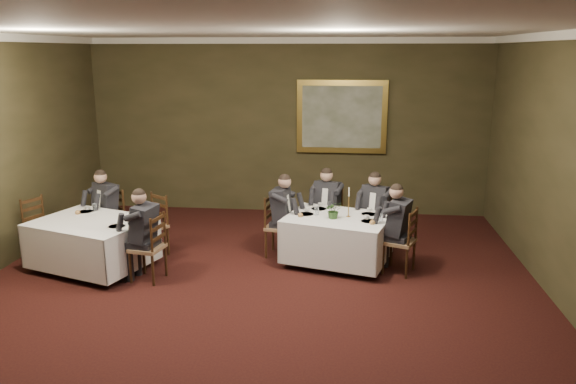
% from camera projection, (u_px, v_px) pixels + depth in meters
% --- Properties ---
extents(ground, '(10.00, 10.00, 0.00)m').
position_uv_depth(ground, '(244.00, 322.00, 6.92)').
color(ground, black).
rests_on(ground, ground).
extents(ceiling, '(8.00, 10.00, 0.10)m').
position_uv_depth(ceiling, '(238.00, 27.00, 6.06)').
color(ceiling, silver).
rests_on(ceiling, back_wall).
extents(back_wall, '(8.00, 0.10, 3.50)m').
position_uv_depth(back_wall, '(287.00, 127.00, 11.31)').
color(back_wall, '#302C18').
rests_on(back_wall, ground).
extents(crown_molding, '(8.00, 10.00, 0.12)m').
position_uv_depth(crown_molding, '(238.00, 32.00, 6.08)').
color(crown_molding, white).
rests_on(crown_molding, back_wall).
extents(table_main, '(1.82, 1.56, 0.67)m').
position_uv_depth(table_main, '(337.00, 236.00, 8.72)').
color(table_main, black).
rests_on(table_main, ground).
extents(table_second, '(1.98, 1.73, 0.67)m').
position_uv_depth(table_second, '(92.00, 240.00, 8.52)').
color(table_second, black).
rests_on(table_second, ground).
extents(chair_main_backleft, '(0.55, 0.54, 1.00)m').
position_uv_depth(chair_main_backleft, '(327.00, 229.00, 9.62)').
color(chair_main_backleft, olive).
rests_on(chair_main_backleft, ground).
extents(diner_main_backleft, '(0.53, 0.58, 1.35)m').
position_uv_depth(diner_main_backleft, '(327.00, 216.00, 9.56)').
color(diner_main_backleft, black).
rests_on(diner_main_backleft, chair_main_backleft).
extents(chair_main_backright, '(0.58, 0.57, 1.00)m').
position_uv_depth(chair_main_backright, '(375.00, 234.00, 9.32)').
color(chair_main_backright, olive).
rests_on(chair_main_backright, ground).
extents(diner_main_backright, '(0.57, 0.61, 1.35)m').
position_uv_depth(diner_main_backright, '(375.00, 221.00, 9.26)').
color(diner_main_backright, black).
rests_on(diner_main_backright, chair_main_backright).
extents(chair_main_endleft, '(0.49, 0.50, 1.00)m').
position_uv_depth(chair_main_endleft, '(279.00, 239.00, 9.11)').
color(chair_main_endleft, olive).
rests_on(chair_main_endleft, ground).
extents(diner_main_endleft, '(0.54, 0.48, 1.35)m').
position_uv_depth(diner_main_endleft, '(280.00, 225.00, 9.05)').
color(diner_main_endleft, black).
rests_on(diner_main_endleft, chair_main_endleft).
extents(chair_main_endright, '(0.55, 0.57, 1.00)m').
position_uv_depth(chair_main_endright, '(399.00, 254.00, 8.41)').
color(chair_main_endright, olive).
rests_on(chair_main_endright, ground).
extents(diner_main_endright, '(0.60, 0.55, 1.35)m').
position_uv_depth(diner_main_endright, '(399.00, 240.00, 8.35)').
color(diner_main_endright, black).
rests_on(diner_main_endright, chair_main_endright).
extents(chair_sec_backleft, '(0.59, 0.59, 1.00)m').
position_uv_depth(chair_sec_backleft, '(110.00, 231.00, 9.48)').
color(chair_sec_backleft, olive).
rests_on(chair_sec_backleft, ground).
extents(diner_sec_backleft, '(0.59, 0.62, 1.35)m').
position_uv_depth(diner_sec_backleft, '(108.00, 218.00, 9.42)').
color(diner_sec_backleft, black).
rests_on(diner_sec_backleft, chair_sec_backleft).
extents(chair_sec_backright, '(0.60, 0.59, 1.00)m').
position_uv_depth(chair_sec_backright, '(152.00, 238.00, 9.12)').
color(chair_sec_backright, olive).
rests_on(chair_sec_backright, ground).
extents(chair_sec_endright, '(0.49, 0.51, 1.00)m').
position_uv_depth(chair_sec_endright, '(149.00, 261.00, 8.13)').
color(chair_sec_endright, olive).
rests_on(chair_sec_endright, ground).
extents(diner_sec_endright, '(0.54, 0.48, 1.35)m').
position_uv_depth(diner_sec_endright, '(147.00, 246.00, 8.08)').
color(diner_sec_endright, black).
rests_on(diner_sec_endright, chair_sec_endright).
extents(chair_sec_endleft, '(0.56, 0.57, 1.00)m').
position_uv_depth(chair_sec_endleft, '(43.00, 241.00, 8.98)').
color(chair_sec_endleft, olive).
rests_on(chair_sec_endleft, ground).
extents(centerpiece, '(0.30, 0.27, 0.28)m').
position_uv_depth(centerpiece, '(334.00, 209.00, 8.53)').
color(centerpiece, '#2D5926').
rests_on(centerpiece, table_main).
extents(candlestick, '(0.07, 0.07, 0.48)m').
position_uv_depth(candlestick, '(349.00, 206.00, 8.60)').
color(candlestick, '#B28036').
rests_on(candlestick, table_main).
extents(place_setting_table_main, '(0.33, 0.31, 0.14)m').
position_uv_depth(place_setting_table_main, '(322.00, 206.00, 9.09)').
color(place_setting_table_main, white).
rests_on(place_setting_table_main, table_main).
extents(place_setting_table_second, '(0.33, 0.31, 0.14)m').
position_uv_depth(place_setting_table_second, '(89.00, 209.00, 8.94)').
color(place_setting_table_second, white).
rests_on(place_setting_table_second, table_second).
extents(painting, '(1.78, 0.09, 1.44)m').
position_uv_depth(painting, '(342.00, 117.00, 11.08)').
color(painting, gold).
rests_on(painting, back_wall).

